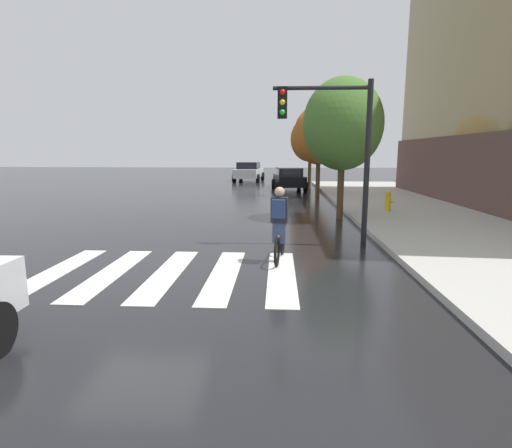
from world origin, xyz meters
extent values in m
plane|color=black|center=(0.00, 0.00, 0.00)|extent=(120.00, 120.00, 0.00)
cube|color=silver|center=(-1.74, 0.00, 0.01)|extent=(0.55, 3.56, 0.01)
cube|color=silver|center=(-0.58, 0.00, 0.01)|extent=(0.55, 3.56, 0.01)
cube|color=silver|center=(0.58, 0.00, 0.01)|extent=(0.55, 3.56, 0.01)
cube|color=silver|center=(1.74, 0.00, 0.01)|extent=(0.55, 3.56, 0.01)
cube|color=silver|center=(2.90, 0.00, 0.01)|extent=(0.55, 3.56, 0.01)
cube|color=black|center=(3.50, 18.78, 0.64)|extent=(2.12, 4.41, 0.65)
cube|color=black|center=(3.51, 18.64, 1.22)|extent=(1.72, 2.18, 0.51)
cylinder|color=black|center=(2.48, 20.05, 0.32)|extent=(0.28, 0.65, 0.63)
cylinder|color=black|center=(4.25, 20.23, 0.32)|extent=(0.28, 0.65, 0.63)
cylinder|color=black|center=(2.74, 17.34, 0.32)|extent=(0.28, 0.65, 0.63)
cylinder|color=black|center=(4.52, 17.51, 0.32)|extent=(0.28, 0.65, 0.63)
cube|color=silver|center=(0.27, 26.94, 0.71)|extent=(2.33, 4.91, 0.72)
cube|color=black|center=(0.26, 26.78, 1.36)|extent=(1.90, 2.42, 0.57)
cylinder|color=black|center=(-0.58, 28.54, 0.35)|extent=(0.31, 0.72, 0.70)
cylinder|color=black|center=(1.40, 28.37, 0.35)|extent=(0.31, 0.72, 0.70)
cylinder|color=black|center=(-0.86, 25.51, 0.35)|extent=(0.31, 0.72, 0.70)
cylinder|color=black|center=(1.13, 25.33, 0.35)|extent=(0.31, 0.72, 0.70)
torus|color=black|center=(2.80, 0.65, 0.33)|extent=(0.14, 0.66, 0.66)
torus|color=black|center=(2.92, 1.69, 0.33)|extent=(0.14, 0.66, 0.66)
cylinder|color=orange|center=(2.86, 1.17, 0.61)|extent=(0.16, 0.89, 0.05)
cylinder|color=orange|center=(2.84, 1.02, 0.68)|extent=(0.04, 0.04, 0.45)
cube|color=#384772|center=(2.84, 1.02, 0.73)|extent=(0.30, 0.23, 0.56)
cube|color=#26262D|center=(2.84, 1.02, 1.18)|extent=(0.39, 0.28, 0.56)
sphere|color=tan|center=(2.84, 1.02, 1.58)|extent=(0.22, 0.22, 0.22)
cube|color=navy|center=(2.82, 0.84, 1.23)|extent=(0.30, 0.19, 0.40)
cylinder|color=black|center=(5.05, 2.68, 2.10)|extent=(0.14, 0.14, 4.20)
cylinder|color=black|center=(3.85, 2.68, 4.00)|extent=(2.40, 0.10, 0.10)
cube|color=black|center=(2.89, 2.68, 3.65)|extent=(0.24, 0.20, 0.76)
sphere|color=red|center=(2.89, 2.57, 3.89)|extent=(0.14, 0.14, 0.14)
sphere|color=gold|center=(2.89, 2.57, 3.65)|extent=(0.14, 0.14, 0.14)
sphere|color=green|center=(2.89, 2.57, 3.41)|extent=(0.14, 0.14, 0.14)
cylinder|color=gold|center=(7.16, 8.28, 0.47)|extent=(0.22, 0.22, 0.65)
sphere|color=gold|center=(7.16, 8.28, 0.84)|extent=(0.18, 0.18, 0.18)
cylinder|color=gold|center=(7.32, 8.28, 0.51)|extent=(0.12, 0.09, 0.09)
cylinder|color=#4C3823|center=(5.10, 7.13, 1.15)|extent=(0.24, 0.24, 2.29)
ellipsoid|color=#47722D|center=(5.10, 7.13, 3.43)|extent=(2.85, 2.85, 3.28)
cylinder|color=#4C3823|center=(5.04, 15.11, 1.14)|extent=(0.24, 0.24, 2.27)
ellipsoid|color=#A5591E|center=(5.04, 15.11, 3.40)|extent=(2.83, 2.83, 3.25)
cylinder|color=#4C3823|center=(5.08, 21.74, 1.14)|extent=(0.24, 0.24, 2.28)
ellipsoid|color=#A5591E|center=(5.08, 21.74, 3.41)|extent=(2.83, 2.83, 3.26)
camera|label=1|loc=(2.81, -7.70, 2.42)|focal=28.07mm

